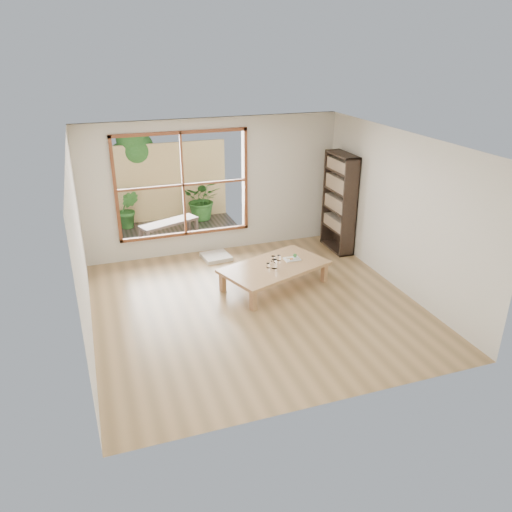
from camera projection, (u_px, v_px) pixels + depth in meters
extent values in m
plane|color=#A78353|center=(255.00, 305.00, 7.98)|extent=(5.00, 5.00, 0.00)
cube|color=tan|center=(275.00, 267.00, 8.46)|extent=(2.01, 1.55, 0.06)
cube|color=tan|center=(253.00, 300.00, 7.78)|extent=(0.11, 0.11, 0.33)
cube|color=tan|center=(223.00, 282.00, 8.36)|extent=(0.11, 0.11, 0.33)
cube|color=tan|center=(324.00, 273.00, 8.71)|extent=(0.11, 0.11, 0.33)
cube|color=tan|center=(292.00, 258.00, 9.29)|extent=(0.11, 0.11, 0.33)
cube|color=beige|center=(216.00, 257.00, 9.67)|extent=(0.56, 0.56, 0.07)
cube|color=#32261B|center=(339.00, 203.00, 9.76)|extent=(0.31, 0.87, 1.94)
cylinder|color=silver|center=(274.00, 264.00, 8.31)|extent=(0.09, 0.09, 0.16)
cylinder|color=silver|center=(279.00, 258.00, 8.62)|extent=(0.07, 0.07, 0.09)
cylinder|color=silver|center=(273.00, 259.00, 8.58)|extent=(0.07, 0.07, 0.10)
cylinder|color=silver|center=(268.00, 265.00, 8.35)|extent=(0.06, 0.06, 0.08)
cube|color=white|center=(292.00, 259.00, 8.67)|extent=(0.27, 0.19, 0.02)
sphere|color=#317830|center=(295.00, 255.00, 8.71)|extent=(0.07, 0.07, 0.07)
cube|color=orange|center=(292.00, 259.00, 8.62)|extent=(0.05, 0.04, 0.02)
cube|color=beige|center=(288.00, 258.00, 8.67)|extent=(0.06, 0.05, 0.02)
cylinder|color=silver|center=(295.00, 259.00, 8.63)|extent=(0.15, 0.01, 0.01)
cube|color=#362D27|center=(176.00, 234.00, 10.89)|extent=(2.80, 2.00, 0.05)
cube|color=#32261B|center=(169.00, 223.00, 10.39)|extent=(1.30, 0.82, 0.05)
cube|color=#32261B|center=(149.00, 240.00, 10.02)|extent=(0.08, 0.08, 0.35)
cube|color=#32261B|center=(141.00, 236.00, 10.21)|extent=(0.08, 0.08, 0.35)
cube|color=#32261B|center=(196.00, 227.00, 10.73)|extent=(0.08, 0.08, 0.35)
cube|color=#32261B|center=(189.00, 224.00, 10.93)|extent=(0.08, 0.08, 0.35)
cube|color=tan|center=(166.00, 182.00, 11.40)|extent=(2.80, 0.06, 1.80)
imported|color=#2B5D22|center=(203.00, 199.00, 11.53)|extent=(1.09, 1.03, 0.98)
imported|color=#2B5D22|center=(128.00, 209.00, 11.01)|extent=(0.54, 0.47, 0.86)
cylinder|color=#4C3D2D|center=(133.00, 186.00, 11.49)|extent=(0.14, 0.14, 1.60)
sphere|color=#2B5D22|center=(135.00, 149.00, 11.18)|extent=(0.84, 0.84, 0.84)
sphere|color=#2B5D22|center=(123.00, 158.00, 11.25)|extent=(0.70, 0.70, 0.70)
sphere|color=#2B5D22|center=(130.00, 139.00, 10.97)|extent=(0.64, 0.64, 0.64)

